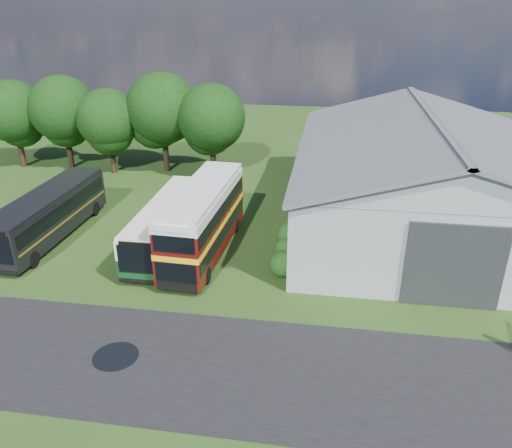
% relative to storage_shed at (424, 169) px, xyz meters
% --- Properties ---
extents(ground, '(120.00, 120.00, 0.00)m').
position_rel_storage_shed_xyz_m(ground, '(-15.00, -15.98, -4.17)').
color(ground, '#223E13').
rests_on(ground, ground).
extents(asphalt_road, '(60.00, 8.00, 0.02)m').
position_rel_storage_shed_xyz_m(asphalt_road, '(-12.00, -18.98, -4.17)').
color(asphalt_road, black).
rests_on(asphalt_road, ground).
extents(puddle, '(2.20, 2.20, 0.01)m').
position_rel_storage_shed_xyz_m(puddle, '(-16.50, -18.98, -4.17)').
color(puddle, black).
rests_on(puddle, ground).
extents(storage_shed, '(18.80, 24.80, 8.15)m').
position_rel_storage_shed_xyz_m(storage_shed, '(0.00, 0.00, 0.00)').
color(storage_shed, gray).
rests_on(storage_shed, ground).
extents(tree_far_left, '(6.12, 6.12, 8.64)m').
position_rel_storage_shed_xyz_m(tree_far_left, '(-38.00, 8.02, 1.40)').
color(tree_far_left, black).
rests_on(tree_far_left, ground).
extents(tree_left_a, '(6.46, 6.46, 9.12)m').
position_rel_storage_shed_xyz_m(tree_left_a, '(-33.00, 8.52, 1.71)').
color(tree_left_a, black).
rests_on(tree_left_a, ground).
extents(tree_left_b, '(5.78, 5.78, 8.16)m').
position_rel_storage_shed_xyz_m(tree_left_b, '(-28.00, 7.52, 1.09)').
color(tree_left_b, black).
rests_on(tree_left_b, ground).
extents(tree_mid, '(6.80, 6.80, 9.60)m').
position_rel_storage_shed_xyz_m(tree_mid, '(-23.00, 8.82, 2.02)').
color(tree_mid, black).
rests_on(tree_mid, ground).
extents(tree_right_a, '(6.26, 6.26, 8.83)m').
position_rel_storage_shed_xyz_m(tree_right_a, '(-18.00, 7.82, 1.52)').
color(tree_right_a, black).
rests_on(tree_right_a, ground).
extents(shrub_front, '(1.70, 1.70, 1.70)m').
position_rel_storage_shed_xyz_m(shrub_front, '(-9.40, -9.98, -4.17)').
color(shrub_front, '#194714').
rests_on(shrub_front, ground).
extents(shrub_mid, '(1.60, 1.60, 1.60)m').
position_rel_storage_shed_xyz_m(shrub_mid, '(-9.40, -7.98, -4.17)').
color(shrub_mid, '#194714').
rests_on(shrub_mid, ground).
extents(shrub_back, '(1.80, 1.80, 1.80)m').
position_rel_storage_shed_xyz_m(shrub_back, '(-9.40, -5.98, -4.17)').
color(shrub_back, '#194714').
rests_on(shrub_back, ground).
extents(bus_green_single, '(2.67, 11.43, 3.15)m').
position_rel_storage_shed_xyz_m(bus_green_single, '(-17.63, -7.17, -2.49)').
color(bus_green_single, black).
rests_on(bus_green_single, ground).
extents(bus_maroon_double, '(3.32, 11.14, 4.74)m').
position_rel_storage_shed_xyz_m(bus_maroon_double, '(-14.89, -7.90, -1.80)').
color(bus_maroon_double, black).
rests_on(bus_maroon_double, ground).
extents(bus_dark_single, '(3.01, 12.12, 3.33)m').
position_rel_storage_shed_xyz_m(bus_dark_single, '(-26.38, -7.15, -2.39)').
color(bus_dark_single, black).
rests_on(bus_dark_single, ground).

